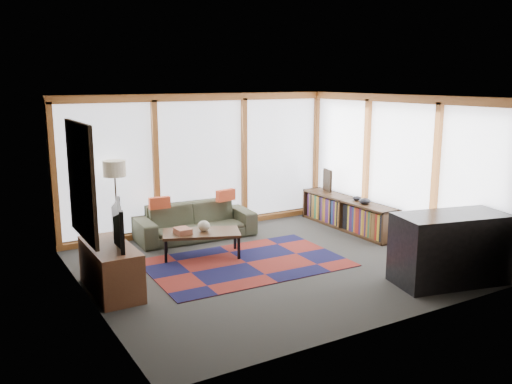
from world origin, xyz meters
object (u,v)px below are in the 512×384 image
floor_lamp (116,205)px  coffee_table (202,244)px  television (113,225)px  tv_console (111,268)px  sofa (195,221)px  bookshelf (348,214)px  bar_counter (450,248)px

floor_lamp → coffee_table: floor_lamp is taller
floor_lamp → television: size_ratio=1.54×
floor_lamp → coffee_table: bearing=-46.9°
coffee_table → tv_console: tv_console is taller
sofa → bookshelf: 2.96m
floor_lamp → bar_counter: (3.62, -3.98, -0.26)m
sofa → bookshelf: sofa is taller
sofa → television: size_ratio=2.18×
floor_lamp → coffee_table: size_ratio=1.23×
television → coffee_table: bearing=-51.3°
tv_console → bar_counter: size_ratio=0.83×
bar_counter → floor_lamp: bearing=145.5°
coffee_table → bar_counter: 3.84m
floor_lamp → television: 2.00m
floor_lamp → tv_console: floor_lamp is taller
coffee_table → television: (-1.65, -0.77, 0.74)m
tv_console → television: 0.62m
floor_lamp → television: (-0.59, -1.90, 0.18)m
coffee_table → bar_counter: bearing=-48.0°
coffee_table → tv_console: 1.87m
sofa → television: 2.74m
coffee_table → tv_console: bearing=-156.1°
bookshelf → tv_console: 4.93m
coffee_table → bar_counter: size_ratio=0.78×
tv_console → television: size_ratio=1.34×
floor_lamp → tv_console: (-0.65, -1.89, -0.43)m
bar_counter → sofa: bearing=133.1°
sofa → television: bearing=-135.5°
bookshelf → tv_console: size_ratio=1.82×
tv_console → television: bearing=-11.2°
tv_console → bar_counter: bearing=-26.1°
bookshelf → television: (-4.80, -0.86, 0.64)m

